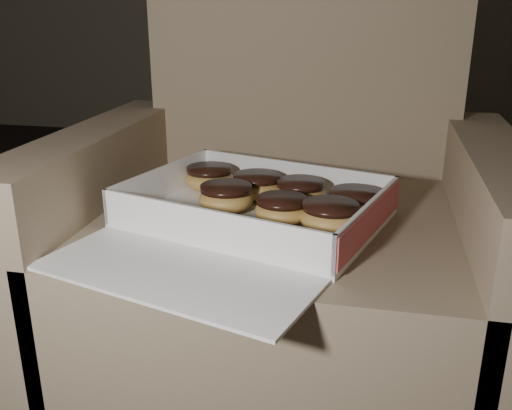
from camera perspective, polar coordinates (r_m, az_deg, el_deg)
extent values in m
cube|color=#826D53|center=(1.08, 2.31, -9.69)|extent=(0.64, 0.64, 0.38)
cube|color=#826D53|center=(1.24, 4.96, 14.48)|extent=(0.64, 0.13, 0.47)
cube|color=#826D53|center=(1.16, -14.98, -4.92)|extent=(0.11, 0.64, 0.50)
cube|color=#826D53|center=(1.06, 21.43, -8.00)|extent=(0.11, 0.64, 0.50)
cube|color=white|center=(0.95, 0.00, -1.37)|extent=(0.46, 0.39, 0.01)
cube|color=white|center=(1.06, 3.71, 2.78)|extent=(0.38, 0.12, 0.06)
cube|color=white|center=(0.82, -4.79, -2.36)|extent=(0.38, 0.12, 0.06)
cube|color=white|center=(1.04, -9.39, 2.19)|extent=(0.09, 0.28, 0.06)
cube|color=white|center=(0.87, 11.26, -1.47)|extent=(0.09, 0.28, 0.06)
cube|color=#C95153|center=(0.86, 11.54, -1.52)|extent=(0.08, 0.28, 0.05)
cube|color=white|center=(0.77, -8.13, -6.80)|extent=(0.41, 0.27, 0.01)
ellipsoid|color=gold|center=(0.99, 4.47, 1.14)|extent=(0.09, 0.09, 0.04)
cylinder|color=black|center=(0.99, 4.49, 2.17)|extent=(0.08, 0.08, 0.01)
ellipsoid|color=gold|center=(1.07, -4.66, 2.58)|extent=(0.09, 0.09, 0.04)
cylinder|color=black|center=(1.07, -4.69, 3.57)|extent=(0.09, 0.09, 0.01)
ellipsoid|color=gold|center=(0.95, 9.85, 0.06)|extent=(0.09, 0.09, 0.04)
cylinder|color=black|center=(0.94, 9.92, 1.15)|extent=(0.08, 0.08, 0.01)
ellipsoid|color=gold|center=(0.91, 2.60, -0.61)|extent=(0.09, 0.09, 0.04)
cylinder|color=black|center=(0.90, 2.61, 0.49)|extent=(0.08, 0.08, 0.01)
ellipsoid|color=gold|center=(0.88, 7.42, -1.32)|extent=(0.09, 0.09, 0.04)
cylinder|color=black|center=(0.88, 7.48, -0.12)|extent=(0.09, 0.09, 0.01)
ellipsoid|color=gold|center=(1.02, 0.11, 1.80)|extent=(0.09, 0.09, 0.04)
cylinder|color=black|center=(1.02, 0.11, 2.82)|extent=(0.08, 0.08, 0.01)
ellipsoid|color=gold|center=(0.96, -3.00, 0.61)|extent=(0.09, 0.09, 0.04)
cylinder|color=black|center=(0.95, -3.02, 1.72)|extent=(0.09, 0.09, 0.01)
ellipsoid|color=black|center=(0.85, -0.63, -3.41)|extent=(0.01, 0.01, 0.00)
ellipsoid|color=black|center=(0.90, -3.96, -2.08)|extent=(0.01, 0.01, 0.00)
ellipsoid|color=black|center=(0.94, -13.02, -1.60)|extent=(0.01, 0.01, 0.00)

